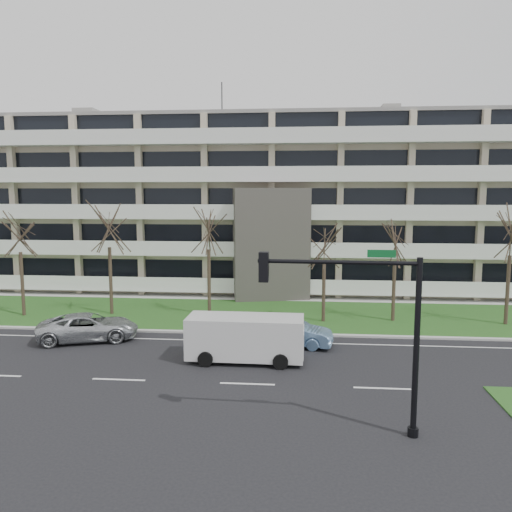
# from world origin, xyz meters

# --- Properties ---
(ground) EXTENTS (160.00, 160.00, 0.00)m
(ground) POSITION_xyz_m (0.00, 0.00, 0.00)
(ground) COLOR black
(ground) RESTS_ON ground
(grass_verge) EXTENTS (90.00, 10.00, 0.06)m
(grass_verge) POSITION_xyz_m (0.00, 13.00, 0.03)
(grass_verge) COLOR #214F1A
(grass_verge) RESTS_ON ground
(curb) EXTENTS (90.00, 0.35, 0.12)m
(curb) POSITION_xyz_m (0.00, 8.00, 0.06)
(curb) COLOR #B2B2AD
(curb) RESTS_ON ground
(sidewalk) EXTENTS (90.00, 2.00, 0.08)m
(sidewalk) POSITION_xyz_m (0.00, 18.50, 0.04)
(sidewalk) COLOR #B2B2AD
(sidewalk) RESTS_ON ground
(lane_edge_line) EXTENTS (90.00, 0.12, 0.01)m
(lane_edge_line) POSITION_xyz_m (0.00, 6.50, 0.01)
(lane_edge_line) COLOR white
(lane_edge_line) RESTS_ON ground
(apartment_building) EXTENTS (60.50, 15.10, 18.75)m
(apartment_building) POSITION_xyz_m (-0.01, 25.32, 7.61)
(apartment_building) COLOR #C1B396
(apartment_building) RESTS_ON ground
(silver_pickup) EXTENTS (6.19, 4.19, 1.58)m
(silver_pickup) POSITION_xyz_m (-10.01, 5.98, 0.79)
(silver_pickup) COLOR #B9BDC1
(silver_pickup) RESTS_ON ground
(blue_sedan) EXTENTS (4.89, 2.42, 1.54)m
(blue_sedan) POSITION_xyz_m (1.85, 5.96, 0.77)
(blue_sedan) COLOR #7BA7D6
(blue_sedan) RESTS_ON ground
(white_van) EXTENTS (6.01, 2.56, 2.31)m
(white_van) POSITION_xyz_m (-0.35, 3.17, 1.38)
(white_van) COLOR silver
(white_van) RESTS_ON ground
(traffic_signal) EXTENTS (5.75, 0.59, 6.65)m
(traffic_signal) POSITION_xyz_m (4.50, -4.27, 4.31)
(traffic_signal) COLOR black
(traffic_signal) RESTS_ON ground
(tree_1) EXTENTS (4.04, 4.04, 8.09)m
(tree_1) POSITION_xyz_m (-17.00, 11.21, 6.29)
(tree_1) COLOR #382B21
(tree_1) RESTS_ON ground
(tree_2) EXTENTS (4.30, 4.30, 8.60)m
(tree_2) POSITION_xyz_m (-11.00, 12.19, 6.69)
(tree_2) COLOR #382B21
(tree_2) RESTS_ON ground
(tree_3) EXTENTS (4.20, 4.20, 8.40)m
(tree_3) POSITION_xyz_m (-3.99, 12.44, 6.53)
(tree_3) COLOR #382B21
(tree_3) RESTS_ON ground
(tree_4) EXTENTS (3.51, 3.51, 7.03)m
(tree_4) POSITION_xyz_m (3.93, 11.37, 5.46)
(tree_4) COLOR #382B21
(tree_4) RESTS_ON ground
(tree_5) EXTENTS (3.64, 3.64, 7.28)m
(tree_5) POSITION_xyz_m (8.62, 11.98, 5.66)
(tree_5) COLOR #382B21
(tree_5) RESTS_ON ground
(tree_6) EXTENTS (4.10, 4.10, 8.21)m
(tree_6) POSITION_xyz_m (15.83, 11.66, 6.38)
(tree_6) COLOR #382B21
(tree_6) RESTS_ON ground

